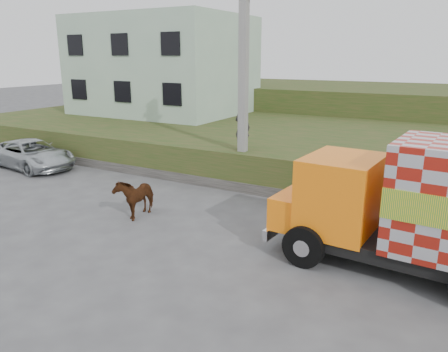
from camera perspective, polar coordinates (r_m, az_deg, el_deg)
The scene contains 9 objects.
ground at distance 13.27m, azimuth -2.87°, elevation -7.24°, with size 120.00×120.00×0.00m, color #474749.
embankment at distance 21.81m, azimuth 11.26°, elevation 3.63°, with size 40.00×12.00×1.50m, color #254416.
embankment_far at distance 33.19m, azimuth 17.99°, elevation 8.50°, with size 40.00×12.00×3.00m, color #254416.
retaining_strip at distance 17.57m, azimuth -1.11°, elevation -0.77°, with size 16.00×0.50×0.40m, color #595651.
building at distance 29.21m, azimuth -7.84°, elevation 14.15°, with size 10.00×8.00×6.00m, color #A6C3A8.
utility_pole at distance 16.77m, azimuth 2.54°, elevation 11.90°, with size 1.20×0.30×8.00m.
cow at distance 14.63m, azimuth -11.49°, elevation -2.57°, with size 0.72×1.58×1.34m, color black.
suv at distance 22.33m, azimuth -23.86°, elevation 2.62°, with size 2.18×4.73×1.31m, color #A6AAAF.
pedestrian at distance 17.26m, azimuth 2.40°, elevation 6.40°, with size 0.65×0.43×1.80m, color #2F2D2A.
Camera 1 is at (6.57, -10.33, 5.13)m, focal length 35.00 mm.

